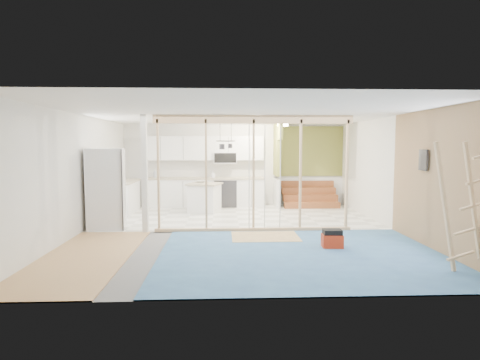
{
  "coord_description": "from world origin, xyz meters",
  "views": [
    {
      "loc": [
        -0.4,
        -8.85,
        1.91
      ],
      "look_at": [
        0.03,
        0.6,
        1.11
      ],
      "focal_mm": 30.0,
      "sensor_mm": 36.0,
      "label": 1
    }
  ],
  "objects_px": {
    "fridge": "(107,189)",
    "ladder": "(463,207)",
    "island": "(205,198)",
    "toolbox": "(332,239)"
  },
  "relations": [
    {
      "from": "fridge",
      "to": "toolbox",
      "type": "xyz_separation_m",
      "value": [
        4.72,
        -1.99,
        -0.76
      ]
    },
    {
      "from": "island",
      "to": "toolbox",
      "type": "xyz_separation_m",
      "value": [
        2.57,
        -4.2,
        -0.25
      ]
    },
    {
      "from": "island",
      "to": "toolbox",
      "type": "bearing_deg",
      "value": -41.6
    },
    {
      "from": "toolbox",
      "to": "ladder",
      "type": "height_order",
      "value": "ladder"
    },
    {
      "from": "fridge",
      "to": "ladder",
      "type": "relative_size",
      "value": 0.95
    },
    {
      "from": "fridge",
      "to": "ladder",
      "type": "xyz_separation_m",
      "value": [
        6.24,
        -3.55,
        0.07
      ]
    },
    {
      "from": "fridge",
      "to": "ladder",
      "type": "distance_m",
      "value": 7.18
    },
    {
      "from": "fridge",
      "to": "island",
      "type": "bearing_deg",
      "value": 36.74
    },
    {
      "from": "fridge",
      "to": "toolbox",
      "type": "height_order",
      "value": "fridge"
    },
    {
      "from": "island",
      "to": "fridge",
      "type": "bearing_deg",
      "value": -117.31
    }
  ]
}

